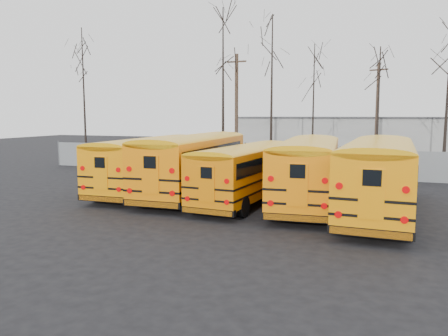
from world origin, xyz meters
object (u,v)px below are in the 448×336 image
at_px(bus_c, 248,168).
at_px(utility_pole_right, 377,115).
at_px(bus_a, 150,159).
at_px(bus_b, 196,159).
at_px(utility_pole_left, 236,110).
at_px(bus_e, 379,170).
at_px(bus_d, 308,165).

bearing_deg(bus_c, utility_pole_right, 75.66).
relative_size(bus_a, bus_c, 1.06).
bearing_deg(utility_pole_right, bus_c, -85.91).
bearing_deg(bus_b, utility_pole_right, 58.33).
bearing_deg(bus_b, bus_a, 177.06).
xyz_separation_m(bus_c, utility_pole_right, (5.86, 16.67, 2.64)).
height_order(bus_a, utility_pole_left, utility_pole_left).
bearing_deg(utility_pole_left, bus_e, -47.39).
bearing_deg(bus_b, bus_d, -6.57).
relative_size(bus_a, bus_e, 0.93).
distance_m(bus_b, utility_pole_left, 12.73).
bearing_deg(bus_b, bus_c, -18.49).
relative_size(bus_e, utility_pole_left, 1.31).
relative_size(utility_pole_left, utility_pole_right, 1.09).
relative_size(bus_b, bus_e, 1.00).
bearing_deg(bus_e, utility_pole_left, 130.58).
bearing_deg(bus_e, utility_pole_right, 93.26).
height_order(bus_a, bus_b, bus_b).
bearing_deg(utility_pole_left, utility_pole_right, 21.63).
height_order(bus_b, bus_c, bus_b).
height_order(bus_e, utility_pole_left, utility_pole_left).
distance_m(bus_c, bus_d, 2.94).
distance_m(bus_d, utility_pole_right, 16.67).
bearing_deg(bus_d, utility_pole_right, 75.50).
height_order(bus_c, bus_e, bus_e).
distance_m(bus_e, utility_pole_left, 18.11).
xyz_separation_m(bus_d, bus_e, (3.23, -1.19, 0.05)).
xyz_separation_m(bus_e, utility_pole_left, (-11.07, 14.06, 2.77)).
relative_size(bus_a, bus_b, 0.93).
bearing_deg(utility_pole_left, bus_b, -77.90).
relative_size(bus_b, utility_pole_right, 1.42).
bearing_deg(bus_c, bus_b, 167.97).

